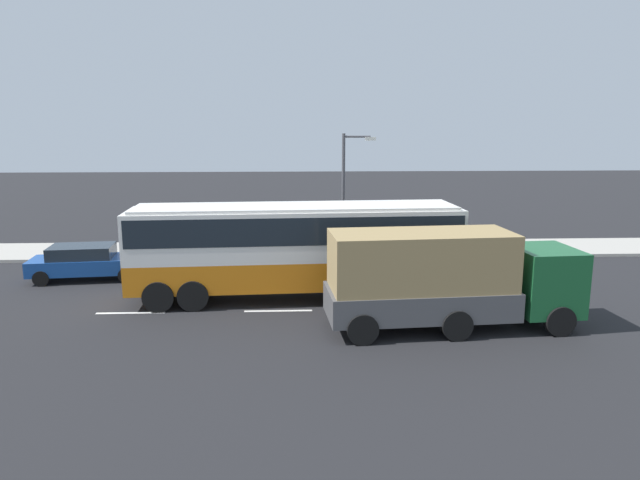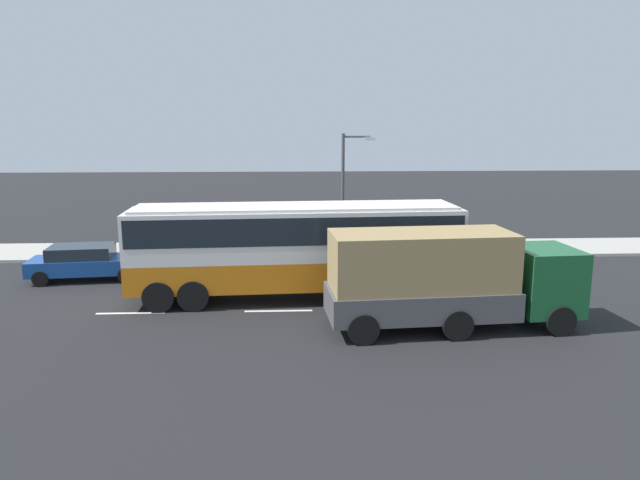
% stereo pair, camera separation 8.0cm
% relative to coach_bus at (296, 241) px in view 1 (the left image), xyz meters
% --- Properties ---
extents(ground_plane, '(120.00, 120.00, 0.00)m').
position_rel_coach_bus_xyz_m(ground_plane, '(0.47, 0.11, -2.20)').
color(ground_plane, black).
extents(sidewalk_curb, '(80.00, 4.00, 0.15)m').
position_rel_coach_bus_xyz_m(sidewalk_curb, '(0.47, 8.25, -2.12)').
color(sidewalk_curb, '#A8A399').
rests_on(sidewalk_curb, ground_plane).
extents(lane_centreline, '(24.96, 0.16, 0.01)m').
position_rel_coach_bus_xyz_m(lane_centreline, '(-6.18, -1.56, -2.19)').
color(lane_centreline, white).
rests_on(lane_centreline, ground_plane).
extents(coach_bus, '(12.36, 3.28, 3.55)m').
position_rel_coach_bus_xyz_m(coach_bus, '(0.00, 0.00, 0.00)').
color(coach_bus, orange).
rests_on(coach_bus, ground_plane).
extents(cargo_truck, '(8.19, 3.04, 3.17)m').
position_rel_coach_bus_xyz_m(cargo_truck, '(4.79, -3.54, -0.50)').
color(cargo_truck, '#19592D').
rests_on(cargo_truck, ground_plane).
extents(car_blue_saloon, '(4.79, 2.30, 1.47)m').
position_rel_coach_bus_xyz_m(car_blue_saloon, '(-8.87, 3.08, -1.41)').
color(car_blue_saloon, '#194799').
rests_on(car_blue_saloon, ground_plane).
extents(pedestrian_near_curb, '(0.32, 0.32, 1.64)m').
position_rel_coach_bus_xyz_m(pedestrian_near_curb, '(1.23, 6.77, -1.11)').
color(pedestrian_near_curb, black).
rests_on(pedestrian_near_curb, sidewalk_curb).
extents(pedestrian_at_crossing, '(0.32, 0.32, 1.70)m').
position_rel_coach_bus_xyz_m(pedestrian_at_crossing, '(0.36, 6.67, -1.07)').
color(pedestrian_at_crossing, brown).
rests_on(pedestrian_at_crossing, sidewalk_curb).
extents(street_lamp, '(1.60, 0.24, 5.91)m').
position_rel_coach_bus_xyz_m(street_lamp, '(2.49, 6.49, 1.39)').
color(street_lamp, '#47474C').
rests_on(street_lamp, sidewalk_curb).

